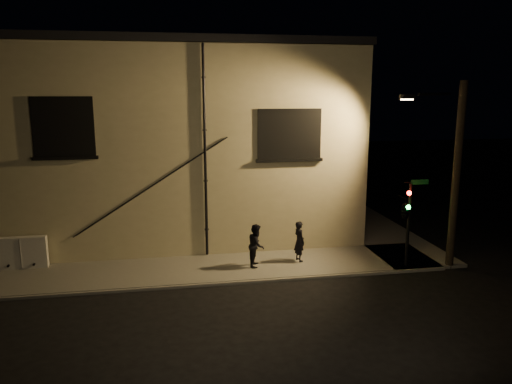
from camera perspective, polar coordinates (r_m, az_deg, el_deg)
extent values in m
plane|color=black|center=(18.14, 0.97, -10.20)|extent=(90.00, 90.00, 0.00)
cube|color=#5E5C55|center=(19.22, -8.84, -8.87)|extent=(20.00, 3.00, 0.12)
cube|color=#5E5C55|center=(27.23, 11.16, -2.77)|extent=(3.00, 16.00, 0.12)
cube|color=tan|center=(25.63, -9.62, 5.92)|extent=(16.00, 12.00, 8.50)
cube|color=black|center=(25.57, -9.97, 15.77)|extent=(16.20, 12.20, 0.30)
cube|color=black|center=(19.87, -21.15, 6.98)|extent=(2.20, 0.10, 2.20)
cube|color=black|center=(19.89, -21.14, 6.98)|extent=(1.98, 0.05, 1.98)
cube|color=black|center=(20.17, 3.85, 6.65)|extent=(2.60, 0.10, 2.00)
cube|color=black|center=(20.18, 3.84, 6.66)|extent=(2.38, 0.05, 1.78)
cylinder|color=black|center=(19.63, -5.84, 4.46)|extent=(0.11, 0.11, 8.30)
cylinder|color=black|center=(19.83, -12.11, 0.49)|extent=(5.96, 0.04, 3.75)
cylinder|color=black|center=(19.81, -11.78, 0.67)|extent=(5.96, 0.04, 3.75)
cube|color=beige|center=(20.87, -25.21, -6.28)|extent=(1.84, 0.31, 1.21)
imported|color=black|center=(19.68, 4.97, -5.62)|extent=(0.52, 0.66, 1.61)
imported|color=black|center=(19.07, 0.05, -6.09)|extent=(0.82, 0.94, 1.63)
cylinder|color=black|center=(19.75, 17.00, -3.63)|extent=(0.12, 0.12, 3.20)
imported|color=black|center=(19.38, 16.71, -1.83)|extent=(0.44, 1.93, 0.77)
sphere|color=#FF140C|center=(19.10, 17.11, -0.12)|extent=(0.17, 0.17, 0.17)
sphere|color=#14FF3F|center=(19.22, 17.02, -1.67)|extent=(0.17, 0.17, 0.17)
cube|color=#0C4C1E|center=(19.56, 18.20, 1.09)|extent=(0.70, 0.03, 0.18)
cylinder|color=black|center=(20.00, 21.91, 1.56)|extent=(0.29, 0.29, 7.07)
cylinder|color=black|center=(19.80, 19.75, 10.50)|extent=(1.80, 0.98, 0.10)
cube|color=black|center=(19.90, 16.90, 10.39)|extent=(0.55, 0.28, 0.18)
cube|color=#FFC672|center=(19.90, 16.88, 10.11)|extent=(0.42, 0.20, 0.04)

